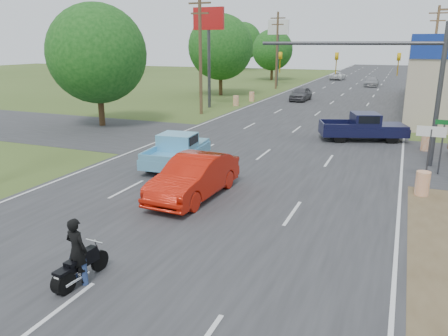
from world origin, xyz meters
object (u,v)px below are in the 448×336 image
at_px(motorcycle, 78,269).
at_px(blue_pickup, 178,149).
at_px(navy_pickup, 365,127).
at_px(red_convertible, 194,177).
at_px(distant_car_silver, 372,82).
at_px(rider, 77,254).
at_px(distant_car_grey, 301,94).
at_px(distant_car_white, 338,76).

xyz_separation_m(motorcycle, blue_pickup, (-3.05, 11.17, 0.40)).
distance_m(motorcycle, blue_pickup, 11.59).
bearing_deg(navy_pickup, red_convertible, -40.26).
relative_size(motorcycle, distant_car_silver, 0.40).
bearing_deg(rider, red_convertible, -83.98).
relative_size(rider, distant_car_grey, 0.39).
distance_m(rider, distant_car_white, 69.82).
bearing_deg(red_convertible, distant_car_grey, 97.95).
xyz_separation_m(blue_pickup, distant_car_grey, (-0.04, 28.17, -0.09)).
bearing_deg(distant_car_grey, distant_car_silver, 75.72).
xyz_separation_m(blue_pickup, navy_pickup, (8.23, 9.75, 0.06)).
bearing_deg(distant_car_silver, distant_car_white, 121.27).
relative_size(red_convertible, navy_pickup, 0.90).
bearing_deg(red_convertible, navy_pickup, 71.61).
bearing_deg(distant_car_silver, rider, -92.95).
bearing_deg(motorcycle, rider, 90.00).
bearing_deg(distant_car_grey, distant_car_white, 92.68).
relative_size(distant_car_grey, distant_car_white, 0.95).
bearing_deg(blue_pickup, motorcycle, -79.82).
distance_m(motorcycle, distant_car_white, 69.85).
distance_m(rider, distant_car_grey, 39.43).
bearing_deg(blue_pickup, distant_car_white, 85.41).
bearing_deg(distant_car_silver, distant_car_grey, -106.39).
relative_size(blue_pickup, distant_car_silver, 1.09).
height_order(motorcycle, distant_car_grey, distant_car_grey).
bearing_deg(distant_car_silver, navy_pickup, -86.68).
bearing_deg(red_convertible, rider, -85.99).
bearing_deg(rider, motorcycle, 90.00).
distance_m(motorcycle, rider, 0.44).
bearing_deg(blue_pickup, distant_car_grey, 84.98).
bearing_deg(distant_car_white, distant_car_silver, 124.12).
distance_m(red_convertible, rider, 7.08).
xyz_separation_m(distant_car_grey, distant_car_silver, (5.81, 20.19, -0.06)).
distance_m(rider, navy_pickup, 21.52).
bearing_deg(distant_car_grey, blue_pickup, -88.14).
height_order(red_convertible, blue_pickup, red_convertible).
bearing_deg(navy_pickup, distant_car_grey, -174.94).
height_order(motorcycle, rider, rider).
relative_size(red_convertible, motorcycle, 2.71).
height_order(red_convertible, distant_car_silver, red_convertible).
bearing_deg(motorcycle, distant_car_silver, 92.13).
bearing_deg(distant_car_grey, navy_pickup, -64.03).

